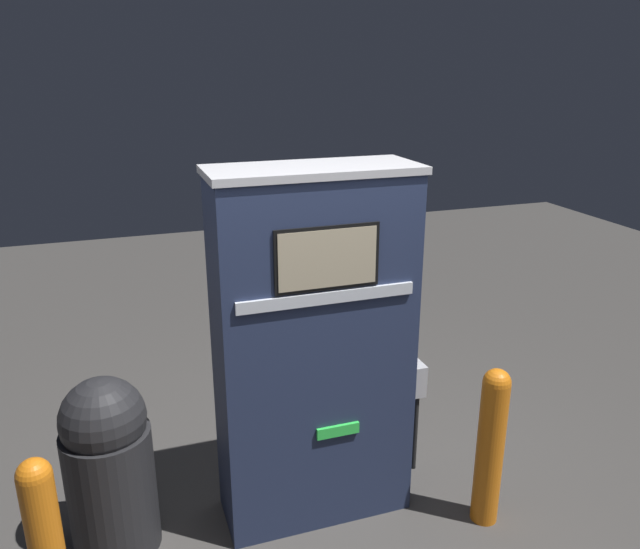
# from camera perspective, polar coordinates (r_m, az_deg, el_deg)

# --- Properties ---
(ground_plane) EXTENTS (14.00, 14.00, 0.00)m
(ground_plane) POSITION_cam_1_polar(r_m,az_deg,el_deg) (3.92, 0.55, -22.14)
(ground_plane) COLOR #423F3D
(gas_pump) EXTENTS (1.18, 0.47, 2.08)m
(gas_pump) POSITION_cam_1_polar(r_m,az_deg,el_deg) (3.52, -0.53, -6.97)
(gas_pump) COLOR #232D4C
(gas_pump) RESTS_ON ground_plane
(safety_bollard) EXTENTS (0.16, 0.16, 0.98)m
(safety_bollard) POSITION_cam_1_polar(r_m,az_deg,el_deg) (3.80, 15.34, -14.62)
(safety_bollard) COLOR orange
(safety_bollard) RESTS_ON ground_plane
(trash_bin) EXTENTS (0.47, 0.47, 1.03)m
(trash_bin) POSITION_cam_1_polar(r_m,az_deg,el_deg) (3.68, -18.74, -16.17)
(trash_bin) COLOR #232326
(trash_bin) RESTS_ON ground_plane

